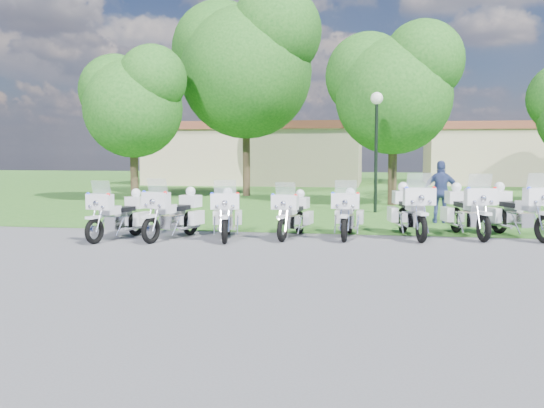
% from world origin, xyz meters
% --- Properties ---
extents(ground, '(100.00, 100.00, 0.00)m').
position_xyz_m(ground, '(0.00, 0.00, 0.00)').
color(ground, '#56565B').
rests_on(ground, ground).
extents(grass_lawn, '(100.00, 48.00, 0.01)m').
position_xyz_m(grass_lawn, '(0.00, 27.00, 0.00)').
color(grass_lawn, '#2B6720').
rests_on(grass_lawn, ground).
extents(motorcycle_0, '(1.09, 2.22, 1.52)m').
position_xyz_m(motorcycle_0, '(-4.30, 1.24, 0.63)').
color(motorcycle_0, black).
rests_on(motorcycle_0, ground).
extents(motorcycle_1, '(1.19, 2.27, 1.57)m').
position_xyz_m(motorcycle_1, '(-2.94, 1.53, 0.66)').
color(motorcycle_1, black).
rests_on(motorcycle_1, ground).
extents(motorcycle_2, '(1.02, 2.26, 1.53)m').
position_xyz_m(motorcycle_2, '(-1.64, 1.80, 0.64)').
color(motorcycle_2, black).
rests_on(motorcycle_2, ground).
extents(motorcycle_3, '(0.92, 2.16, 1.46)m').
position_xyz_m(motorcycle_3, '(-0.01, 2.33, 0.61)').
color(motorcycle_3, black).
rests_on(motorcycle_3, ground).
extents(motorcycle_4, '(0.78, 2.25, 1.51)m').
position_xyz_m(motorcycle_4, '(1.39, 2.56, 0.63)').
color(motorcycle_4, black).
rests_on(motorcycle_4, ground).
extents(motorcycle_5, '(1.15, 2.49, 1.69)m').
position_xyz_m(motorcycle_5, '(2.98, 2.86, 0.71)').
color(motorcycle_5, black).
rests_on(motorcycle_5, ground).
extents(motorcycle_6, '(1.20, 2.44, 1.67)m').
position_xyz_m(motorcycle_6, '(4.45, 3.22, 0.70)').
color(motorcycle_6, black).
rests_on(motorcycle_6, ground).
extents(motorcycle_7, '(1.47, 2.36, 1.70)m').
position_xyz_m(motorcycle_7, '(5.70, 3.24, 0.71)').
color(motorcycle_7, black).
rests_on(motorcycle_7, ground).
extents(lamp_post, '(0.44, 0.44, 4.32)m').
position_xyz_m(lamp_post, '(2.07, 9.01, 3.25)').
color(lamp_post, black).
rests_on(lamp_post, ground).
extents(tree_0, '(5.15, 4.39, 6.86)m').
position_xyz_m(tree_0, '(-8.69, 12.72, 4.54)').
color(tree_0, '#38281C').
rests_on(tree_0, ground).
extents(tree_1, '(7.57, 6.46, 10.09)m').
position_xyz_m(tree_1, '(-4.33, 16.32, 6.68)').
color(tree_1, '#38281C').
rests_on(tree_1, ground).
extents(tree_2, '(5.57, 4.76, 7.43)m').
position_xyz_m(tree_2, '(2.70, 12.35, 4.91)').
color(tree_2, '#38281C').
rests_on(tree_2, ground).
extents(building_west, '(14.56, 8.32, 4.10)m').
position_xyz_m(building_west, '(-6.00, 28.00, 2.07)').
color(building_west, '#C6B08F').
rests_on(building_west, ground).
extents(building_east, '(11.44, 7.28, 4.10)m').
position_xyz_m(building_east, '(11.00, 30.00, 2.07)').
color(building_east, '#C6B08F').
rests_on(building_east, ground).
extents(bystander_c, '(1.13, 0.49, 1.92)m').
position_xyz_m(bystander_c, '(4.07, 6.07, 0.96)').
color(bystander_c, navy).
rests_on(bystander_c, ground).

